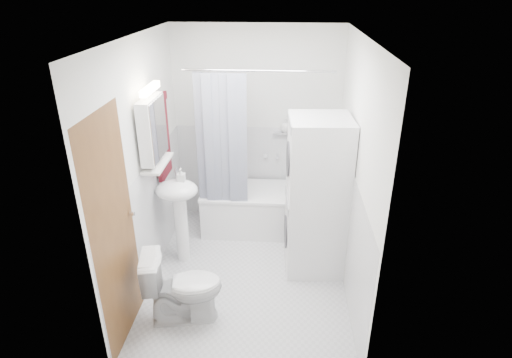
# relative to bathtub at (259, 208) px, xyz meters

# --- Properties ---
(floor) EXTENTS (2.60, 2.60, 0.00)m
(floor) POSITION_rel_bathtub_xyz_m (-0.06, -0.92, -0.29)
(floor) COLOR silver
(floor) RESTS_ON ground
(room_walls) EXTENTS (2.60, 2.60, 2.60)m
(room_walls) POSITION_rel_bathtub_xyz_m (-0.06, -0.92, 1.20)
(room_walls) COLOR white
(room_walls) RESTS_ON ground
(wainscot) EXTENTS (1.98, 2.58, 2.58)m
(wainscot) POSITION_rel_bathtub_xyz_m (-0.06, -0.63, 0.31)
(wainscot) COLOR white
(wainscot) RESTS_ON ground
(door) EXTENTS (0.05, 2.00, 2.00)m
(door) POSITION_rel_bathtub_xyz_m (-1.01, -1.47, 0.71)
(door) COLOR brown
(door) RESTS_ON ground
(bathtub) EXTENTS (1.37, 0.65, 0.53)m
(bathtub) POSITION_rel_bathtub_xyz_m (0.00, 0.00, 0.00)
(bathtub) COLOR white
(bathtub) RESTS_ON ground
(tub_spout) EXTENTS (0.04, 0.12, 0.04)m
(tub_spout) POSITION_rel_bathtub_xyz_m (0.20, 0.33, 0.56)
(tub_spout) COLOR silver
(tub_spout) RESTS_ON room_walls
(curtain_rod) EXTENTS (1.55, 0.02, 0.02)m
(curtain_rod) POSITION_rel_bathtub_xyz_m (-0.00, -0.27, 1.71)
(curtain_rod) COLOR silver
(curtain_rod) RESTS_ON room_walls
(shower_curtain) EXTENTS (0.55, 0.02, 1.45)m
(shower_curtain) POSITION_rel_bathtub_xyz_m (-0.40, -0.27, 0.96)
(shower_curtain) COLOR #131E43
(shower_curtain) RESTS_ON curtain_rod
(sink) EXTENTS (0.44, 0.37, 1.04)m
(sink) POSITION_rel_bathtub_xyz_m (-0.81, -0.70, 0.41)
(sink) COLOR white
(sink) RESTS_ON ground
(medicine_cabinet) EXTENTS (0.13, 0.50, 0.71)m
(medicine_cabinet) POSITION_rel_bathtub_xyz_m (-0.96, -0.82, 1.28)
(medicine_cabinet) COLOR white
(medicine_cabinet) RESTS_ON room_walls
(shelf) EXTENTS (0.18, 0.54, 0.02)m
(shelf) POSITION_rel_bathtub_xyz_m (-0.95, -0.82, 0.91)
(shelf) COLOR silver
(shelf) RESTS_ON room_walls
(shower_caddy) EXTENTS (0.22, 0.06, 0.02)m
(shower_caddy) POSITION_rel_bathtub_xyz_m (0.25, 0.32, 0.86)
(shower_caddy) COLOR silver
(shower_caddy) RESTS_ON room_walls
(towel) EXTENTS (0.07, 0.37, 0.90)m
(towel) POSITION_rel_bathtub_xyz_m (-0.99, -0.44, 1.06)
(towel) COLOR maroon
(towel) RESTS_ON room_walls
(washer_dryer) EXTENTS (0.63, 0.62, 1.66)m
(washer_dryer) POSITION_rel_bathtub_xyz_m (0.62, -0.71, 0.54)
(washer_dryer) COLOR white
(washer_dryer) RESTS_ON ground
(toilet) EXTENTS (0.76, 0.51, 0.68)m
(toilet) POSITION_rel_bathtub_xyz_m (-0.58, -1.60, 0.05)
(toilet) COLOR white
(toilet) RESTS_ON ground
(soap_pump) EXTENTS (0.08, 0.17, 0.08)m
(soap_pump) POSITION_rel_bathtub_xyz_m (-0.77, -0.67, 0.66)
(soap_pump) COLOR gray
(soap_pump) RESTS_ON sink
(shelf_bottle) EXTENTS (0.07, 0.18, 0.07)m
(shelf_bottle) POSITION_rel_bathtub_xyz_m (-0.95, -0.97, 0.96)
(shelf_bottle) COLOR gray
(shelf_bottle) RESTS_ON shelf
(shelf_cup) EXTENTS (0.10, 0.09, 0.10)m
(shelf_cup) POSITION_rel_bathtub_xyz_m (-0.95, -0.70, 0.97)
(shelf_cup) COLOR gray
(shelf_cup) RESTS_ON shelf
(shampoo_a) EXTENTS (0.13, 0.17, 0.13)m
(shampoo_a) POSITION_rel_bathtub_xyz_m (0.29, 0.32, 0.94)
(shampoo_a) COLOR gray
(shampoo_a) RESTS_ON shower_caddy
(shampoo_b) EXTENTS (0.08, 0.21, 0.08)m
(shampoo_b) POSITION_rel_bathtub_xyz_m (0.41, 0.32, 0.91)
(shampoo_b) COLOR #2A5FA8
(shampoo_b) RESTS_ON shower_caddy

